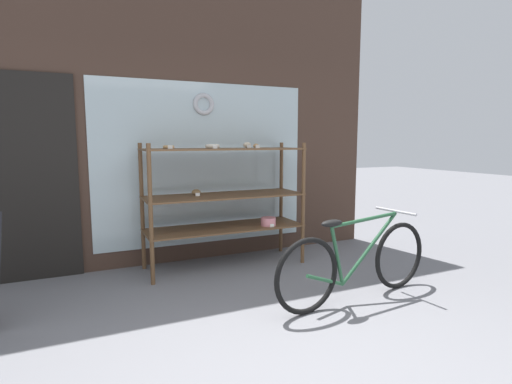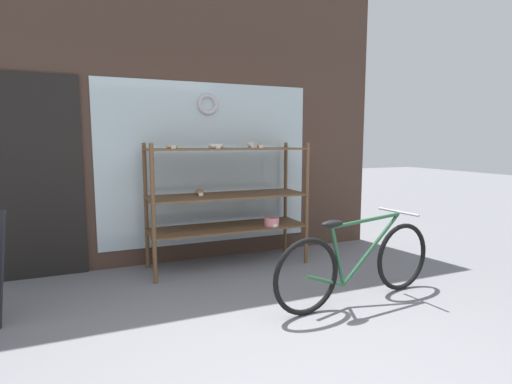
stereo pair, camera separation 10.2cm
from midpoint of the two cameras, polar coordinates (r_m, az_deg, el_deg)
storefront_facade at (r=4.80m, az=-9.35°, el=12.28°), size 4.92×0.13×3.82m
display_case at (r=4.50m, az=-3.24°, el=-0.11°), size 1.78×0.59×1.41m
bicycle at (r=3.71m, az=15.10°, el=-9.79°), size 1.77×0.46×0.78m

